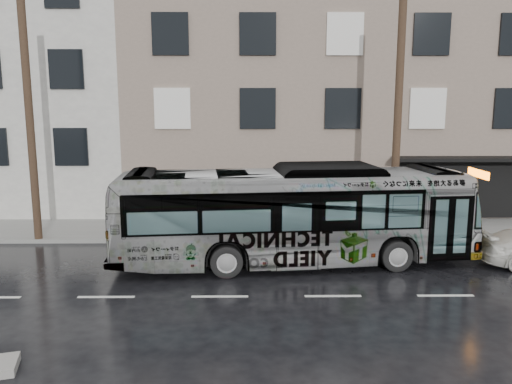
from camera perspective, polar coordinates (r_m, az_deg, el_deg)
ground at (r=16.75m, az=-3.63°, el=-8.69°), size 120.00×120.00×0.00m
sidewalk at (r=21.43m, az=-2.96°, el=-4.35°), size 90.00×3.60×0.15m
building_taupe at (r=28.86m, az=7.71°, el=10.09°), size 20.00×12.00×11.00m
utility_pole_front at (r=19.98m, az=15.86°, el=7.55°), size 0.30×0.30×9.00m
utility_pole_rear at (r=20.93m, az=-24.42°, el=7.13°), size 0.30×0.30×9.00m
sign_post at (r=20.69m, az=18.36°, el=-1.73°), size 0.06×0.06×2.40m
bus at (r=16.87m, az=4.27°, el=-2.64°), size 12.30×4.04×3.36m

